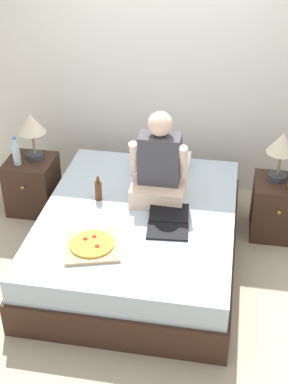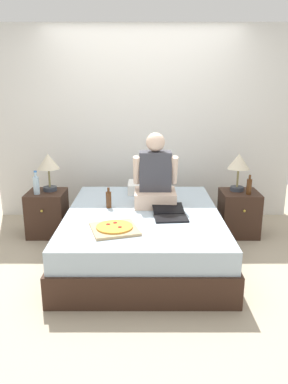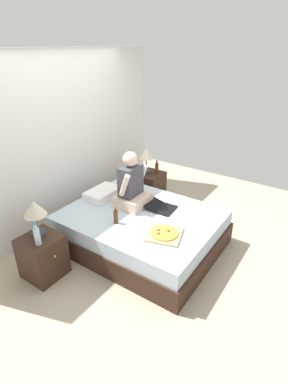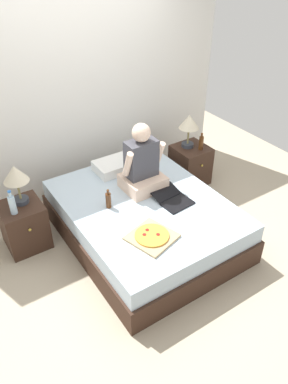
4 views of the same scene
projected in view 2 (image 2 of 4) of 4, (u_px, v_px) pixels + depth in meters
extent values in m
plane|color=tan|center=(144.00, 256.00, 3.99)|extent=(5.95, 5.95, 0.00)
cube|color=silver|center=(144.00, 125.00, 4.97)|extent=(3.95, 0.12, 2.50)
cube|color=#382319|center=(144.00, 243.00, 3.95)|extent=(1.61, 2.04, 0.29)
cube|color=silver|center=(144.00, 221.00, 3.88)|extent=(1.56, 1.97, 0.21)
cube|color=#382319|center=(49.00, 213.00, 4.52)|extent=(0.44, 0.44, 0.53)
sphere|color=gold|center=(43.00, 211.00, 4.26)|extent=(0.03, 0.03, 0.03)
cylinder|color=#333842|center=(51.00, 189.00, 4.49)|extent=(0.16, 0.16, 0.05)
cylinder|color=olive|center=(51.00, 178.00, 4.45)|extent=(0.02, 0.02, 0.22)
cone|color=beige|center=(49.00, 161.00, 4.39)|extent=(0.26, 0.26, 0.18)
cylinder|color=silver|center=(38.00, 185.00, 4.33)|extent=(0.07, 0.07, 0.20)
cylinder|color=silver|center=(37.00, 175.00, 4.30)|extent=(0.03, 0.03, 0.06)
cylinder|color=blue|center=(36.00, 171.00, 4.29)|extent=(0.04, 0.03, 0.02)
cube|color=#382319|center=(240.00, 213.00, 4.51)|extent=(0.44, 0.44, 0.53)
sphere|color=gold|center=(246.00, 211.00, 4.26)|extent=(0.03, 0.03, 0.03)
cylinder|color=#333842|center=(238.00, 189.00, 4.48)|extent=(0.16, 0.16, 0.05)
cylinder|color=olive|center=(239.00, 178.00, 4.44)|extent=(0.02, 0.02, 0.22)
cone|color=beige|center=(240.00, 161.00, 4.39)|extent=(0.26, 0.26, 0.18)
cylinder|color=#512D14|center=(250.00, 187.00, 4.32)|extent=(0.06, 0.06, 0.18)
cylinder|color=#512D14|center=(251.00, 177.00, 4.29)|extent=(0.03, 0.03, 0.05)
cube|color=white|center=(151.00, 187.00, 4.54)|extent=(0.52, 0.34, 0.12)
cube|color=beige|center=(156.00, 198.00, 4.05)|extent=(0.44, 0.40, 0.16)
cube|color=#3F3F47|center=(156.00, 171.00, 4.00)|extent=(0.34, 0.20, 0.42)
sphere|color=beige|center=(157.00, 142.00, 3.92)|extent=(0.20, 0.20, 0.20)
cylinder|color=beige|center=(138.00, 170.00, 3.95)|extent=(0.07, 0.18, 0.32)
cylinder|color=beige|center=(175.00, 170.00, 3.95)|extent=(0.07, 0.18, 0.32)
cube|color=black|center=(172.00, 218.00, 3.63)|extent=(0.34, 0.25, 0.02)
cube|color=black|center=(169.00, 208.00, 3.82)|extent=(0.33, 0.22, 0.06)
cube|color=tan|center=(116.00, 229.00, 3.35)|extent=(0.50, 0.50, 0.02)
cylinder|color=gold|center=(116.00, 227.00, 3.35)|extent=(0.33, 0.33, 0.02)
cylinder|color=maroon|center=(109.00, 224.00, 3.39)|extent=(0.04, 0.04, 0.00)
cylinder|color=maroon|center=(121.00, 227.00, 3.32)|extent=(0.04, 0.04, 0.00)
cylinder|color=maroon|center=(116.00, 223.00, 3.42)|extent=(0.04, 0.04, 0.00)
cylinder|color=#4C2811|center=(110.00, 200.00, 3.96)|extent=(0.06, 0.06, 0.17)
cylinder|color=#4C2811|center=(110.00, 190.00, 3.93)|extent=(0.03, 0.03, 0.05)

